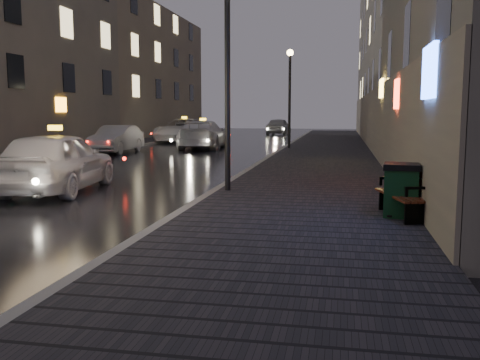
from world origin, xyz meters
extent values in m
plane|color=black|center=(0.00, 0.00, 0.00)|extent=(120.00, 120.00, 0.00)
cube|color=black|center=(3.90, 21.00, 0.07)|extent=(4.60, 58.00, 0.15)
cube|color=slate|center=(1.50, 21.00, 0.07)|extent=(0.20, 58.00, 0.15)
cube|color=black|center=(-8.70, 21.00, 0.07)|extent=(2.40, 58.00, 0.15)
cube|color=slate|center=(-7.40, 21.00, 0.07)|extent=(0.20, 58.00, 0.15)
cube|color=#605B54|center=(7.10, 25.00, 6.50)|extent=(1.80, 50.00, 13.00)
cube|color=#6B6051|center=(-13.50, 20.00, 7.00)|extent=(6.00, 16.00, 14.00)
cube|color=#6B6051|center=(-13.50, 39.00, 5.50)|extent=(6.00, 22.00, 11.00)
cylinder|color=black|center=(1.85, 6.00, 2.65)|extent=(0.14, 0.14, 5.00)
cylinder|color=black|center=(1.85, 22.00, 2.65)|extent=(0.14, 0.14, 5.00)
sphere|color=#FFD88C|center=(1.85, 22.00, 5.25)|extent=(0.36, 0.36, 0.36)
cube|color=black|center=(6.02, 2.57, 0.34)|extent=(0.48, 0.17, 0.38)
cube|color=black|center=(6.23, 2.62, 0.68)|extent=(0.07, 0.07, 0.67)
cube|color=black|center=(5.98, 2.56, 0.80)|extent=(0.40, 0.14, 0.05)
cube|color=black|center=(5.68, 3.97, 0.34)|extent=(0.48, 0.17, 0.38)
cube|color=black|center=(5.88, 4.02, 0.68)|extent=(0.07, 0.07, 0.67)
cube|color=black|center=(5.63, 3.95, 0.80)|extent=(0.40, 0.14, 0.05)
cube|color=#441A0E|center=(5.85, 3.27, 0.56)|extent=(0.99, 1.81, 0.04)
cube|color=#441A0E|center=(6.07, 3.32, 0.84)|extent=(0.45, 1.68, 0.38)
cube|color=black|center=(5.80, 3.28, 0.60)|extent=(0.68, 0.68, 0.90)
cube|color=black|center=(5.80, 3.28, 1.11)|extent=(0.73, 0.73, 0.11)
imported|color=silver|center=(-2.76, 5.82, 0.82)|extent=(2.53, 5.02, 1.64)
imported|color=gray|center=(-6.80, 18.85, 0.71)|extent=(1.60, 4.34, 1.42)
imported|color=silver|center=(-3.20, 22.79, 0.81)|extent=(2.62, 5.71, 1.62)
imported|color=silver|center=(-6.18, 29.05, 0.82)|extent=(3.49, 6.24, 1.65)
imported|color=gray|center=(-1.00, 41.44, 0.77)|extent=(2.04, 4.59, 1.53)
camera|label=1|loc=(4.67, -7.14, 2.14)|focal=40.00mm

